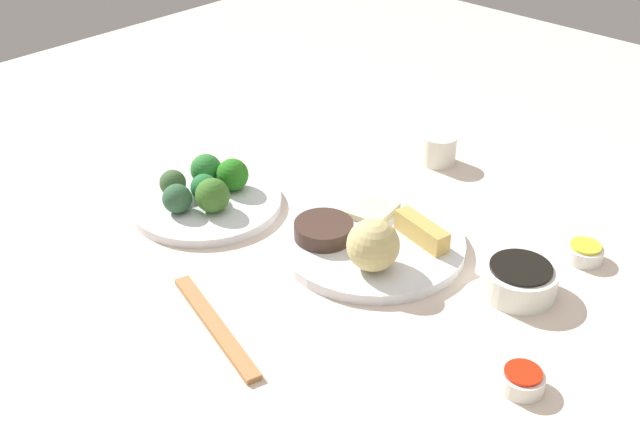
% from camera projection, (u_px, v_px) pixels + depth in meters
% --- Properties ---
extents(tabletop, '(2.20, 2.20, 0.02)m').
position_uv_depth(tabletop, '(376.00, 264.00, 1.10)').
color(tabletop, beige).
rests_on(tabletop, ground).
extents(main_plate, '(0.27, 0.27, 0.02)m').
position_uv_depth(main_plate, '(372.00, 243.00, 1.11)').
color(main_plate, white).
rests_on(main_plate, tabletop).
extents(rice_scoop, '(0.07, 0.07, 0.07)m').
position_uv_depth(rice_scoop, '(373.00, 245.00, 1.03)').
color(rice_scoop, tan).
rests_on(rice_scoop, main_plate).
extents(spring_roll, '(0.04, 0.10, 0.03)m').
position_uv_depth(spring_roll, '(422.00, 231.00, 1.10)').
color(spring_roll, tan).
rests_on(spring_roll, main_plate).
extents(crab_rangoon_wonton, '(0.08, 0.07, 0.01)m').
position_uv_depth(crab_rangoon_wonton, '(372.00, 210.00, 1.16)').
color(crab_rangoon_wonton, beige).
rests_on(crab_rangoon_wonton, main_plate).
extents(stir_fry_heap, '(0.09, 0.09, 0.02)m').
position_uv_depth(stir_fry_heap, '(324.00, 230.00, 1.11)').
color(stir_fry_heap, '#3E2B22').
rests_on(stir_fry_heap, main_plate).
extents(broccoli_plate, '(0.24, 0.24, 0.01)m').
position_uv_depth(broccoli_plate, '(206.00, 203.00, 1.21)').
color(broccoli_plate, white).
rests_on(broccoli_plate, tabletop).
extents(broccoli_floret_0, '(0.05, 0.05, 0.05)m').
position_uv_depth(broccoli_floret_0, '(212.00, 195.00, 1.16)').
color(broccoli_floret_0, '#3A6D26').
rests_on(broccoli_floret_0, broccoli_plate).
extents(broccoli_floret_1, '(0.04, 0.04, 0.04)m').
position_uv_depth(broccoli_floret_1, '(177.00, 199.00, 1.16)').
color(broccoli_floret_1, '#2E5838').
rests_on(broccoli_floret_1, broccoli_plate).
extents(broccoli_floret_2, '(0.04, 0.04, 0.04)m').
position_uv_depth(broccoli_floret_2, '(204.00, 187.00, 1.19)').
color(broccoli_floret_2, '#236D35').
rests_on(broccoli_floret_2, broccoli_plate).
extents(broccoli_floret_3, '(0.05, 0.05, 0.05)m').
position_uv_depth(broccoli_floret_3, '(232.00, 175.00, 1.22)').
color(broccoli_floret_3, '#24751A').
rests_on(broccoli_floret_3, broccoli_plate).
extents(broccoli_floret_4, '(0.05, 0.05, 0.05)m').
position_uv_depth(broccoli_floret_4, '(206.00, 170.00, 1.23)').
color(broccoli_floret_4, '#29742F').
rests_on(broccoli_floret_4, broccoli_plate).
extents(broccoli_floret_5, '(0.04, 0.04, 0.04)m').
position_uv_depth(broccoli_floret_5, '(173.00, 183.00, 1.21)').
color(broccoli_floret_5, '#395831').
rests_on(broccoli_floret_5, broccoli_plate).
extents(soy_sauce_bowl, '(0.10, 0.10, 0.04)m').
position_uv_depth(soy_sauce_bowl, '(519.00, 281.00, 1.02)').
color(soy_sauce_bowl, white).
rests_on(soy_sauce_bowl, tabletop).
extents(soy_sauce_bowl_liquid, '(0.08, 0.08, 0.00)m').
position_uv_depth(soy_sauce_bowl_liquid, '(521.00, 267.00, 1.01)').
color(soy_sauce_bowl_liquid, black).
rests_on(soy_sauce_bowl_liquid, soy_sauce_bowl).
extents(sauce_ramekin_sweet_and_sour, '(0.05, 0.05, 0.02)m').
position_uv_depth(sauce_ramekin_sweet_and_sour, '(522.00, 381.00, 0.87)').
color(sauce_ramekin_sweet_and_sour, white).
rests_on(sauce_ramekin_sweet_and_sour, tabletop).
extents(sauce_ramekin_sweet_and_sour_liquid, '(0.04, 0.04, 0.00)m').
position_uv_depth(sauce_ramekin_sweet_and_sour_liquid, '(523.00, 373.00, 0.87)').
color(sauce_ramekin_sweet_and_sour_liquid, red).
rests_on(sauce_ramekin_sweet_and_sour_liquid, sauce_ramekin_sweet_and_sour).
extents(sauce_ramekin_hot_mustard, '(0.05, 0.05, 0.02)m').
position_uv_depth(sauce_ramekin_hot_mustard, '(584.00, 253.00, 1.09)').
color(sauce_ramekin_hot_mustard, white).
rests_on(sauce_ramekin_hot_mustard, tabletop).
extents(sauce_ramekin_hot_mustard_liquid, '(0.04, 0.04, 0.00)m').
position_uv_depth(sauce_ramekin_hot_mustard_liquid, '(586.00, 246.00, 1.08)').
color(sauce_ramekin_hot_mustard_liquid, gold).
rests_on(sauce_ramekin_hot_mustard_liquid, sauce_ramekin_hot_mustard).
extents(teacup, '(0.06, 0.06, 0.05)m').
position_uv_depth(teacup, '(439.00, 149.00, 1.32)').
color(teacup, white).
rests_on(teacup, tabletop).
extents(chopsticks_pair, '(0.08, 0.22, 0.01)m').
position_uv_depth(chopsticks_pair, '(215.00, 326.00, 0.96)').
color(chopsticks_pair, '#AD7543').
rests_on(chopsticks_pair, tabletop).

